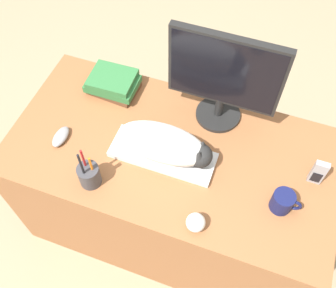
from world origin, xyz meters
TOP-DOWN VIEW (x-y plane):
  - ground_plane at (0.00, 0.00)m, footprint 12.00×12.00m
  - desk at (0.00, 0.34)m, footprint 1.35×0.69m
  - keyboard at (-0.03, 0.30)m, footprint 0.42×0.15m
  - cat at (-0.01, 0.30)m, footprint 0.38×0.16m
  - monitor at (0.13, 0.58)m, footprint 0.44×0.19m
  - computer_mouse at (-0.45, 0.24)m, footprint 0.05×0.11m
  - coffee_mug at (0.46, 0.25)m, footprint 0.11×0.08m
  - pen_cup at (-0.25, 0.10)m, footprint 0.08×0.08m
  - baseball at (0.19, 0.07)m, footprint 0.07×0.07m
  - phone at (0.56, 0.40)m, footprint 0.05×0.03m
  - book_stack at (-0.36, 0.56)m, footprint 0.22×0.17m

SIDE VIEW (x-z plane):
  - ground_plane at x=0.00m, z-range 0.00..0.00m
  - desk at x=0.00m, z-range 0.00..0.71m
  - keyboard at x=-0.03m, z-range 0.71..0.74m
  - computer_mouse at x=-0.45m, z-range 0.71..0.74m
  - baseball at x=0.19m, z-range 0.71..0.78m
  - book_stack at x=-0.36m, z-range 0.71..0.80m
  - coffee_mug at x=0.46m, z-range 0.71..0.80m
  - pen_cup at x=-0.25m, z-range 0.66..0.87m
  - phone at x=0.56m, z-range 0.71..0.84m
  - cat at x=-0.01m, z-range 0.74..0.88m
  - monitor at x=0.13m, z-range 0.74..1.17m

